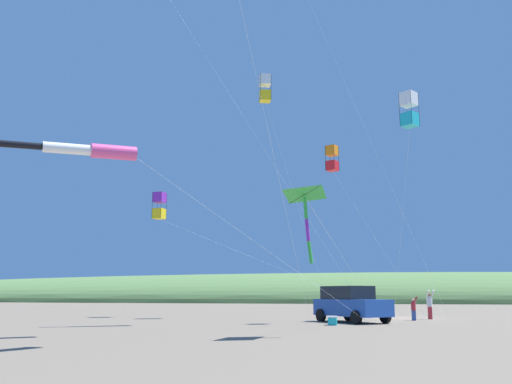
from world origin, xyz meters
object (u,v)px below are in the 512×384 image
kite_box_checkered_midright (409,110)px  kite_box_yellow_midlevel (332,159)px  kite_box_purple_drifting (265,89)px  kite_box_long_streamer_left (160,206)px  person_child_green_jacket (414,307)px  person_adult_flyer (365,300)px  cooler_box (333,321)px  kite_delta_red_high_left (304,195)px  parked_car (351,304)px  person_child_grey_jacket (430,303)px  kite_windsock_rainbow_low_near (89,150)px

kite_box_checkered_midright → kite_box_yellow_midlevel: (3.65, -4.46, -3.71)m
kite_box_purple_drifting → kite_box_long_streamer_left: bearing=-86.9°
kite_box_yellow_midlevel → person_child_green_jacket: bearing=128.8°
person_adult_flyer → kite_box_purple_drifting: kite_box_purple_drifting is taller
person_adult_flyer → person_child_green_jacket: size_ratio=1.44×
cooler_box → kite_box_checkered_midright: size_ratio=0.05×
kite_delta_red_high_left → kite_box_yellow_midlevel: bearing=176.0°
parked_car → cooler_box: bearing=-16.9°
cooler_box → kite_box_yellow_midlevel: bearing=176.6°
person_adult_flyer → kite_box_long_streamer_left: bearing=-68.2°
person_child_grey_jacket → kite_box_yellow_midlevel: 10.51m
kite_box_checkered_midright → person_adult_flyer: bearing=-155.4°
person_adult_flyer → person_child_grey_jacket: 6.28m
cooler_box → person_child_green_jacket: (-5.09, 4.18, 0.50)m
kite_box_checkered_midright → kite_box_long_streamer_left: size_ratio=0.87×
kite_box_checkered_midright → kite_box_purple_drifting: kite_box_purple_drifting is taller
cooler_box → person_adult_flyer: 12.11m
cooler_box → kite_box_yellow_midlevel: 8.53m
person_child_green_jacket → kite_box_checkered_midright: bearing=133.9°
kite_box_purple_drifting → kite_box_checkered_midright: bearing=79.4°
kite_box_checkered_midright → kite_box_purple_drifting: (-1.69, -9.02, 2.68)m
cooler_box → kite_box_long_streamer_left: 15.02m
kite_box_checkered_midright → parked_car: bearing=-53.4°
kite_box_yellow_midlevel → kite_delta_red_high_left: (8.95, -0.62, -3.58)m
person_child_grey_jacket → kite_delta_red_high_left: size_ratio=0.11×
kite_box_checkered_midright → kite_windsock_rainbow_low_near: bearing=-42.2°
parked_car → person_child_grey_jacket: parked_car is taller
cooler_box → kite_delta_red_high_left: kite_delta_red_high_left is taller
parked_car → kite_windsock_rainbow_low_near: size_ratio=0.35×
parked_car → cooler_box: parked_car is taller
kite_box_long_streamer_left → kite_delta_red_high_left: (13.91, 10.98, -2.18)m
parked_car → kite_box_checkered_midright: bearing=126.6°
parked_car → kite_box_checkered_midright: 12.23m
kite_box_purple_drifting → kite_delta_red_high_left: size_ratio=1.02×
kite_box_checkered_midright → kite_box_yellow_midlevel: bearing=-50.7°
person_child_grey_jacket → person_adult_flyer: bearing=-144.3°
kite_box_long_streamer_left → parked_car: bearing=71.6°
cooler_box → person_child_grey_jacket: 8.68m
person_adult_flyer → kite_windsock_rainbow_low_near: kite_windsock_rainbow_low_near is taller
kite_box_purple_drifting → kite_delta_red_high_left: kite_box_purple_drifting is taller
kite_windsock_rainbow_low_near → kite_box_checkered_midright: bearing=137.8°
kite_box_checkered_midright → kite_delta_red_high_left: bearing=-21.9°
person_child_green_jacket → kite_box_long_streamer_left: size_ratio=0.08×
cooler_box → kite_box_yellow_midlevel: (-1.81, 0.11, 8.33)m
person_adult_flyer → kite_box_long_streamer_left: (5.21, -13.07, 6.12)m
cooler_box → person_child_grey_jacket: size_ratio=0.37×
cooler_box → person_child_grey_jacket: person_child_grey_jacket is taller
cooler_box → kite_box_long_streamer_left: bearing=-120.5°
kite_box_checkered_midright → kite_box_purple_drifting: 9.56m
kite_box_purple_drifting → kite_box_yellow_midlevel: kite_box_purple_drifting is taller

